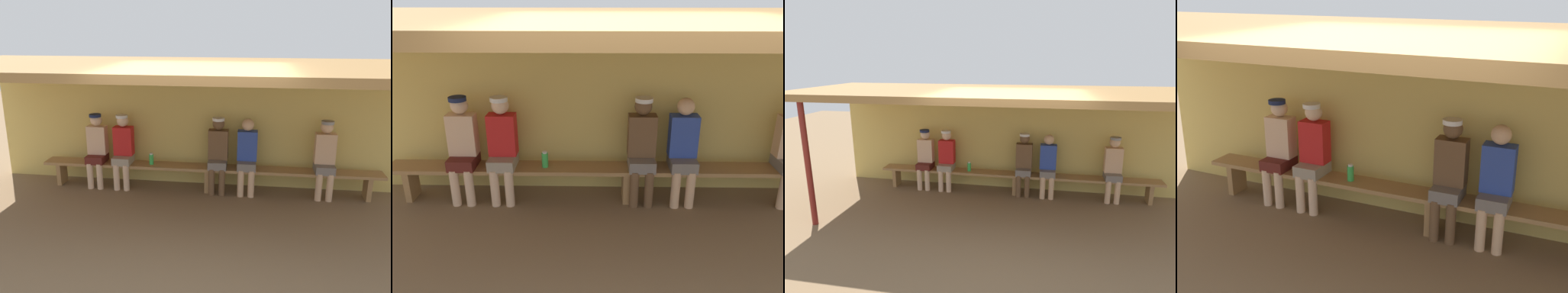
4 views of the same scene
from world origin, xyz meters
TOP-DOWN VIEW (x-y plane):
  - ground_plane at (0.00, 0.00)m, footprint 24.00×24.00m
  - back_wall at (0.00, 2.00)m, footprint 8.00×0.20m
  - dugout_roof at (0.00, 0.70)m, footprint 8.00×2.80m
  - support_post at (-3.38, -0.55)m, footprint 0.10×0.10m
  - bench at (0.00, 1.55)m, footprint 6.00×0.36m
  - player_in_blue at (0.18, 1.55)m, footprint 0.34×0.42m
  - player_near_post at (2.00, 1.55)m, footprint 0.34×0.42m
  - player_middle at (0.69, 1.55)m, footprint 0.34×0.42m
  - player_shirtless_tan at (-1.54, 1.55)m, footprint 0.34×0.42m
  - player_in_red at (-2.03, 1.55)m, footprint 0.34×0.42m
  - water_bottle_green at (-1.01, 1.54)m, footprint 0.08×0.08m

SIDE VIEW (x-z plane):
  - ground_plane at x=0.00m, z-range 0.00..0.00m
  - bench at x=0.00m, z-range 0.16..0.62m
  - water_bottle_green at x=-1.01m, z-range 0.45..0.66m
  - player_middle at x=0.69m, z-range 0.06..1.40m
  - player_in_blue at x=0.18m, z-range 0.07..1.42m
  - player_near_post at x=2.00m, z-range 0.07..1.42m
  - player_shirtless_tan at x=-1.54m, z-range 0.07..1.42m
  - player_in_red at x=-2.03m, z-range 0.07..1.42m
  - back_wall at x=0.00m, z-range 0.00..2.20m
  - support_post at x=-3.38m, z-range 0.00..2.20m
  - dugout_roof at x=0.00m, z-range 2.20..2.32m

